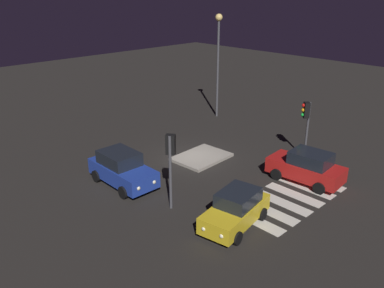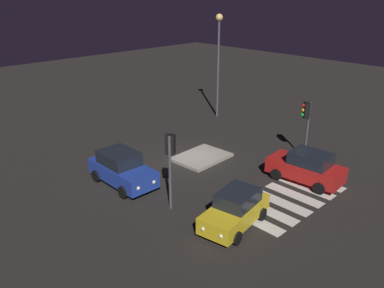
{
  "view_description": "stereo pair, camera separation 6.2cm",
  "coord_description": "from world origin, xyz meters",
  "px_view_note": "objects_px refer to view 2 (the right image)",
  "views": [
    {
      "loc": [
        -15.97,
        -16.4,
        10.09
      ],
      "look_at": [
        0.0,
        0.0,
        1.0
      ],
      "focal_mm": 37.1,
      "sensor_mm": 36.0,
      "label": 1
    },
    {
      "loc": [
        -15.93,
        -16.44,
        10.09
      ],
      "look_at": [
        0.0,
        0.0,
        1.0
      ],
      "focal_mm": 37.1,
      "sensor_mm": 36.0,
      "label": 2
    }
  ],
  "objects_px": {
    "car_red": "(306,167)",
    "car_yellow": "(235,209)",
    "traffic_light_south": "(170,153)",
    "traffic_island": "(201,157)",
    "street_lamp": "(219,49)",
    "car_blue": "(122,169)",
    "traffic_light_east": "(306,116)"
  },
  "relations": [
    {
      "from": "traffic_light_south",
      "to": "street_lamp",
      "type": "xyz_separation_m",
      "value": [
        12.49,
        8.42,
        2.68
      ]
    },
    {
      "from": "traffic_island",
      "to": "traffic_light_south",
      "type": "bearing_deg",
      "value": -149.48
    },
    {
      "from": "car_red",
      "to": "car_yellow",
      "type": "distance_m",
      "value": 6.15
    },
    {
      "from": "car_red",
      "to": "street_lamp",
      "type": "distance_m",
      "value": 13.58
    },
    {
      "from": "car_yellow",
      "to": "traffic_light_south",
      "type": "bearing_deg",
      "value": -83.1
    },
    {
      "from": "car_yellow",
      "to": "car_blue",
      "type": "bearing_deg",
      "value": -89.19
    },
    {
      "from": "car_red",
      "to": "car_yellow",
      "type": "height_order",
      "value": "car_red"
    },
    {
      "from": "traffic_island",
      "to": "car_blue",
      "type": "relative_size",
      "value": 0.82
    },
    {
      "from": "car_blue",
      "to": "car_red",
      "type": "bearing_deg",
      "value": 47.96
    },
    {
      "from": "street_lamp",
      "to": "traffic_island",
      "type": "bearing_deg",
      "value": -143.67
    },
    {
      "from": "car_red",
      "to": "traffic_island",
      "type": "bearing_deg",
      "value": 12.23
    },
    {
      "from": "traffic_island",
      "to": "street_lamp",
      "type": "xyz_separation_m",
      "value": [
        7.24,
        5.32,
        5.44
      ]
    },
    {
      "from": "traffic_island",
      "to": "traffic_light_east",
      "type": "xyz_separation_m",
      "value": [
        4.62,
        -4.37,
        2.66
      ]
    },
    {
      "from": "car_red",
      "to": "traffic_light_south",
      "type": "bearing_deg",
      "value": 61.63
    },
    {
      "from": "car_yellow",
      "to": "street_lamp",
      "type": "height_order",
      "value": "street_lamp"
    },
    {
      "from": "traffic_island",
      "to": "car_blue",
      "type": "distance_m",
      "value": 5.66
    },
    {
      "from": "traffic_light_south",
      "to": "car_red",
      "type": "bearing_deg",
      "value": -59.91
    },
    {
      "from": "traffic_light_south",
      "to": "car_yellow",
      "type": "bearing_deg",
      "value": -109.27
    },
    {
      "from": "car_yellow",
      "to": "street_lamp",
      "type": "bearing_deg",
      "value": -144.44
    },
    {
      "from": "traffic_island",
      "to": "car_yellow",
      "type": "distance_m",
      "value": 7.68
    },
    {
      "from": "traffic_island",
      "to": "street_lamp",
      "type": "height_order",
      "value": "street_lamp"
    },
    {
      "from": "traffic_island",
      "to": "car_blue",
      "type": "xyz_separation_m",
      "value": [
        -5.57,
        0.58,
        0.82
      ]
    },
    {
      "from": "car_yellow",
      "to": "street_lamp",
      "type": "distance_m",
      "value": 17.05
    },
    {
      "from": "car_yellow",
      "to": "traffic_light_south",
      "type": "distance_m",
      "value": 3.96
    },
    {
      "from": "traffic_island",
      "to": "car_blue",
      "type": "height_order",
      "value": "car_blue"
    },
    {
      "from": "car_blue",
      "to": "traffic_light_south",
      "type": "relative_size",
      "value": 1.14
    },
    {
      "from": "traffic_island",
      "to": "car_yellow",
      "type": "relative_size",
      "value": 0.88
    },
    {
      "from": "traffic_light_east",
      "to": "traffic_island",
      "type": "bearing_deg",
      "value": -0.31
    },
    {
      "from": "car_blue",
      "to": "street_lamp",
      "type": "bearing_deg",
      "value": 110.8
    },
    {
      "from": "car_blue",
      "to": "car_red",
      "type": "xyz_separation_m",
      "value": [
        7.45,
        -6.83,
        -0.03
      ]
    },
    {
      "from": "car_yellow",
      "to": "traffic_light_east",
      "type": "height_order",
      "value": "traffic_light_east"
    },
    {
      "from": "traffic_light_east",
      "to": "traffic_light_south",
      "type": "height_order",
      "value": "traffic_light_south"
    }
  ]
}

